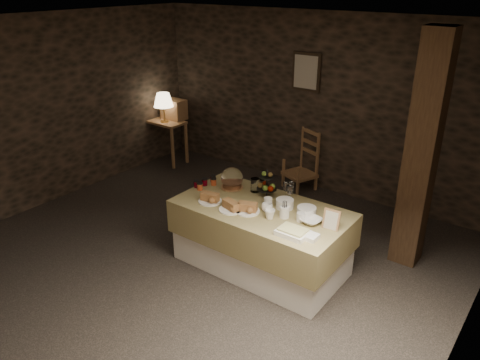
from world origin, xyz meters
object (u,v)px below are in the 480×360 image
Objects in this scene: buffet_table at (261,233)px; timber_column at (422,154)px; console_table at (165,128)px; fruit_stand at (267,186)px; wine_rack at (174,109)px; chair at (302,162)px; table_lamp at (163,100)px.

buffet_table is 0.72× the size of timber_column.
fruit_stand reaches higher than console_table.
wine_rack reaches higher than buffet_table.
fruit_stand reaches higher than chair.
console_table is 1.52× the size of table_lamp.
console_table is 0.35m from wine_rack.
timber_column reaches higher than wine_rack.
table_lamp reaches higher than console_table.
chair is at bearing 107.61° from fruit_stand.
fruit_stand is at bearing -25.02° from console_table.
table_lamp is 1.52× the size of fruit_stand.
timber_column is at bearing 41.95° from buffet_table.
chair is (2.39, 0.53, -0.71)m from table_lamp.
table_lamp reaches higher than fruit_stand.
timber_column is at bearing -9.53° from wine_rack.
console_table is at bearing -105.52° from wine_rack.
buffet_table is at bearing -28.09° from console_table.
timber_column is (1.98, -1.03, 0.90)m from chair.
buffet_table is 1.90m from timber_column.
table_lamp is at bearing -45.00° from console_table.
console_table is at bearing 172.87° from timber_column.
chair is 2.04m from fruit_stand.
chair is at bearing 108.39° from buffet_table.
wine_rack is at bearing 151.86° from fruit_stand.
fruit_stand is (2.99, -1.60, -0.04)m from wine_rack.
timber_column reaches higher than table_lamp.
buffet_table is 3.82× the size of table_lamp.
fruit_stand is at bearing -50.09° from chair.
table_lamp is at bearing 173.43° from timber_column.
wine_rack is at bearing 90.00° from table_lamp.
timber_column is 1.68m from fruit_stand.
fruit_stand is (0.60, -1.90, 0.47)m from chair.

